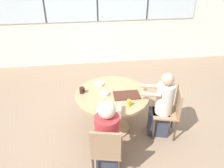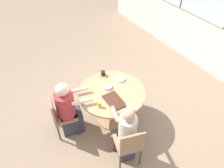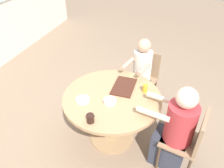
# 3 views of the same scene
# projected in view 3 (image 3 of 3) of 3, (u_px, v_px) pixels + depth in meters

# --- Properties ---
(ground_plane) EXTENTS (16.00, 16.00, 0.00)m
(ground_plane) POSITION_uv_depth(u_px,v_px,m) (112.00, 137.00, 3.06)
(ground_plane) COLOR #8C725B
(dining_table) EXTENTS (1.20, 1.20, 0.73)m
(dining_table) POSITION_uv_depth(u_px,v_px,m) (112.00, 107.00, 2.74)
(dining_table) COLOR tan
(dining_table) RESTS_ON ground_plane
(chair_for_woman_green_shirt) EXTENTS (0.49, 0.49, 0.87)m
(chair_for_woman_green_shirt) POSITION_uv_depth(u_px,v_px,m) (145.00, 74.00, 3.43)
(chair_for_woman_green_shirt) COLOR #937556
(chair_for_woman_green_shirt) RESTS_ON ground_plane
(chair_for_man_blue_shirt) EXTENTS (0.47, 0.47, 0.87)m
(chair_for_man_blue_shirt) POSITION_uv_depth(u_px,v_px,m) (190.00, 138.00, 2.38)
(chair_for_man_blue_shirt) COLOR #937556
(chair_for_man_blue_shirt) RESTS_ON ground_plane
(person_woman_green_shirt) EXTENTS (0.55, 0.40, 1.15)m
(person_woman_green_shirt) POSITION_uv_depth(u_px,v_px,m) (140.00, 78.00, 3.31)
(person_woman_green_shirt) COLOR #333847
(person_woman_green_shirt) RESTS_ON ground_plane
(person_man_blue_shirt) EXTENTS (0.43, 0.64, 1.15)m
(person_man_blue_shirt) POSITION_uv_depth(u_px,v_px,m) (175.00, 133.00, 2.44)
(person_man_blue_shirt) COLOR #333847
(person_man_blue_shirt) RESTS_ON ground_plane
(food_tray_dark) EXTENTS (0.41, 0.26, 0.02)m
(food_tray_dark) POSITION_uv_depth(u_px,v_px,m) (124.00, 86.00, 2.78)
(food_tray_dark) COLOR #472319
(food_tray_dark) RESTS_ON dining_table
(coffee_mug) EXTENTS (0.09, 0.08, 0.10)m
(coffee_mug) POSITION_uv_depth(u_px,v_px,m) (90.00, 118.00, 2.26)
(coffee_mug) COLOR black
(coffee_mug) RESTS_ON dining_table
(juice_glass) EXTENTS (0.06, 0.06, 0.10)m
(juice_glass) POSITION_uv_depth(u_px,v_px,m) (145.00, 88.00, 2.67)
(juice_glass) COLOR gold
(juice_glass) RESTS_ON dining_table
(bowl_white_shallow) EXTENTS (0.15, 0.15, 0.05)m
(bowl_white_shallow) POSITION_uv_depth(u_px,v_px,m) (110.00, 101.00, 2.52)
(bowl_white_shallow) COLOR silver
(bowl_white_shallow) RESTS_ON dining_table
(bowl_cereal) EXTENTS (0.17, 0.17, 0.03)m
(bowl_cereal) POSITION_uv_depth(u_px,v_px,m) (83.00, 100.00, 2.55)
(bowl_cereal) COLOR silver
(bowl_cereal) RESTS_ON dining_table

